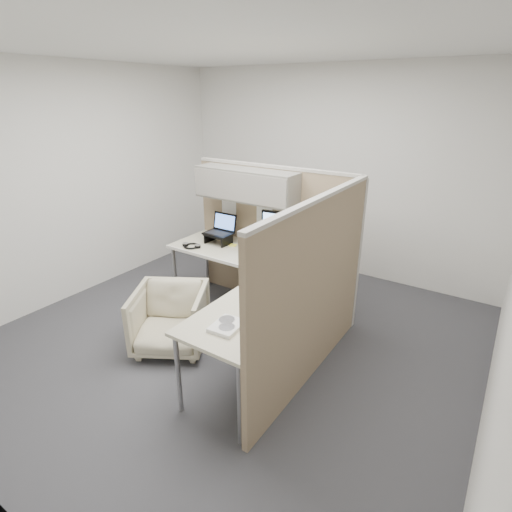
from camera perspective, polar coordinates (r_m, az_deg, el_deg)
The scene contains 18 objects.
ground at distance 4.21m, azimuth -3.08°, elevation -11.58°, with size 4.50×4.50×0.00m, color #37363B.
partition_back at distance 4.48m, azimuth 0.73°, elevation 6.12°, with size 2.00×0.36×1.63m.
partition_right at distance 3.35m, azimuth 8.48°, elevation -5.09°, with size 0.07×2.03×1.63m.
desk at distance 3.90m, azimuth -0.71°, elevation -2.87°, with size 2.00×1.98×0.73m.
office_chair at distance 3.99m, azimuth -12.17°, elevation -8.39°, with size 0.67×0.62×0.68m, color #BAAC94.
monitor_left at distance 4.22m, azimuth 3.57°, elevation 3.76°, with size 0.44×0.20×0.47m.
monitor_right at distance 3.91m, azimuth 8.46°, elevation 2.01°, with size 0.38×0.28×0.47m.
laptop_station at distance 4.62m, azimuth -5.19°, elevation 3.40°, with size 0.31×0.27×0.33m.
keyboard at distance 4.01m, azimuth 2.82°, elevation -1.25°, with size 0.41×0.14×0.02m, color black.
mouse at distance 3.85m, azimuth 5.89°, elevation -2.31°, with size 0.10×0.07×0.04m, color black.
travel_mug at distance 4.10m, azimuth 6.56°, elevation 0.32°, with size 0.08×0.08×0.18m.
soda_can_green at distance 3.68m, azimuth 7.73°, elevation -2.90°, with size 0.07×0.07×0.12m, color black.
soda_can_silver at distance 3.95m, azimuth 7.36°, elevation -1.04°, with size 0.07×0.07×0.12m, color #B21E1E.
sticky_note_c at distance 4.56m, azimuth -3.31°, elevation 1.55°, with size 0.08×0.08×0.01m, color #FFF643.
sticky_note_d at distance 4.26m, azimuth 0.22°, elevation 0.07°, with size 0.08×0.08×0.01m, color #FFF643.
headphones at distance 4.56m, azimuth -9.20°, elevation 1.45°, with size 0.22×0.21×0.03m.
paper_stack at distance 3.00m, azimuth -4.15°, elevation -9.92°, with size 0.22×0.27×0.03m.
desk_clock at distance 3.34m, azimuth 3.40°, elevation -5.71°, with size 0.07×0.10×0.09m.
Camera 1 is at (2.12, -2.79, 2.34)m, focal length 28.00 mm.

